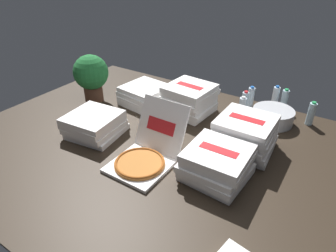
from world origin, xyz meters
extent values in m
cube|color=#2D2319|center=(0.00, 0.00, -0.01)|extent=(3.20, 2.40, 0.02)
cube|color=white|center=(0.03, -0.29, 0.01)|extent=(0.39, 0.39, 0.02)
cylinder|color=#B77033|center=(0.03, -0.29, 0.03)|extent=(0.36, 0.36, 0.02)
torus|color=#9C501E|center=(0.03, -0.29, 0.04)|extent=(0.35, 0.35, 0.02)
cube|color=white|center=(0.03, -0.01, 0.20)|extent=(0.39, 0.18, 0.37)
cube|color=red|center=(0.03, -0.02, 0.21)|extent=(0.24, 0.04, 0.09)
cube|color=white|center=(0.57, 0.33, 0.02)|extent=(0.42, 0.42, 0.04)
cube|color=red|center=(0.57, 0.33, 0.05)|extent=(0.26, 0.09, 0.00)
cube|color=white|center=(0.57, 0.32, 0.07)|extent=(0.41, 0.41, 0.04)
cube|color=white|center=(0.56, 0.31, 0.11)|extent=(0.40, 0.40, 0.04)
cube|color=red|center=(0.56, 0.31, 0.14)|extent=(0.26, 0.07, 0.00)
cube|color=white|center=(0.56, 0.32, 0.16)|extent=(0.42, 0.42, 0.04)
cube|color=red|center=(0.56, 0.32, 0.18)|extent=(0.26, 0.09, 0.00)
cube|color=white|center=(0.56, 0.31, 0.20)|extent=(0.41, 0.41, 0.04)
cube|color=white|center=(0.55, 0.32, 0.25)|extent=(0.40, 0.40, 0.04)
cube|color=red|center=(0.55, 0.32, 0.27)|extent=(0.26, 0.07, 0.00)
cube|color=white|center=(-0.56, 0.54, 0.02)|extent=(0.44, 0.44, 0.04)
cube|color=red|center=(-0.56, 0.54, 0.05)|extent=(0.26, 0.10, 0.00)
cube|color=white|center=(-0.56, 0.54, 0.07)|extent=(0.44, 0.44, 0.04)
cube|color=white|center=(-0.57, 0.54, 0.11)|extent=(0.45, 0.45, 0.04)
cube|color=red|center=(-0.57, 0.54, 0.14)|extent=(0.26, 0.11, 0.00)
cube|color=white|center=(-0.56, 0.56, 0.16)|extent=(0.43, 0.43, 0.04)
cube|color=white|center=(-0.10, 0.63, 0.02)|extent=(0.42, 0.42, 0.04)
cube|color=white|center=(-0.08, 0.61, 0.07)|extent=(0.40, 0.40, 0.04)
cube|color=white|center=(-0.10, 0.63, 0.11)|extent=(0.42, 0.42, 0.04)
cube|color=red|center=(-0.10, 0.63, 0.14)|extent=(0.26, 0.09, 0.00)
cube|color=white|center=(-0.10, 0.61, 0.16)|extent=(0.43, 0.43, 0.04)
cube|color=red|center=(-0.10, 0.61, 0.18)|extent=(0.26, 0.10, 0.00)
cube|color=white|center=(-0.09, 0.63, 0.20)|extent=(0.44, 0.44, 0.04)
cube|color=white|center=(-0.10, 0.62, 0.25)|extent=(0.42, 0.42, 0.04)
cube|color=red|center=(-0.10, 0.62, 0.27)|extent=(0.26, 0.09, 0.00)
cube|color=white|center=(-0.55, -0.13, 0.02)|extent=(0.44, 0.44, 0.04)
cube|color=white|center=(-0.56, -0.15, 0.07)|extent=(0.42, 0.42, 0.04)
cube|color=red|center=(-0.56, -0.15, 0.09)|extent=(0.26, 0.09, 0.00)
cube|color=white|center=(-0.57, -0.15, 0.11)|extent=(0.42, 0.42, 0.04)
cube|color=white|center=(-0.57, -0.15, 0.16)|extent=(0.43, 0.43, 0.04)
cube|color=white|center=(0.52, -0.08, 0.02)|extent=(0.42, 0.42, 0.04)
cube|color=red|center=(0.52, -0.08, 0.05)|extent=(0.26, 0.09, 0.00)
cube|color=white|center=(0.53, -0.10, 0.07)|extent=(0.41, 0.41, 0.04)
cube|color=white|center=(0.51, -0.10, 0.11)|extent=(0.39, 0.39, 0.04)
cube|color=white|center=(0.53, -0.08, 0.16)|extent=(0.40, 0.40, 0.04)
cube|color=white|center=(0.52, -0.09, 0.20)|extent=(0.40, 0.40, 0.04)
cube|color=red|center=(0.52, -0.09, 0.23)|extent=(0.26, 0.08, 0.00)
cylinder|color=#B7BABF|center=(0.62, 0.86, 0.06)|extent=(0.36, 0.36, 0.13)
cylinder|color=silver|center=(0.64, 1.16, 0.10)|extent=(0.06, 0.06, 0.20)
cylinder|color=#239951|center=(0.64, 1.16, 0.21)|extent=(0.03, 0.03, 0.02)
cylinder|color=silver|center=(0.35, 1.04, 0.10)|extent=(0.06, 0.06, 0.20)
cylinder|color=blue|center=(0.35, 1.04, 0.21)|extent=(0.03, 0.03, 0.02)
cylinder|color=white|center=(0.54, 1.18, 0.10)|extent=(0.06, 0.06, 0.20)
cylinder|color=blue|center=(0.54, 1.18, 0.21)|extent=(0.03, 0.03, 0.02)
cylinder|color=silver|center=(0.90, 1.01, 0.10)|extent=(0.06, 0.06, 0.20)
cylinder|color=#239951|center=(0.90, 1.01, 0.21)|extent=(0.03, 0.03, 0.02)
cylinder|color=silver|center=(0.34, 0.90, 0.10)|extent=(0.06, 0.06, 0.20)
cylinder|color=red|center=(0.34, 0.90, 0.21)|extent=(0.03, 0.03, 0.02)
cylinder|color=silver|center=(0.36, 0.78, 0.10)|extent=(0.06, 0.06, 0.20)
cylinder|color=white|center=(0.36, 0.78, 0.21)|extent=(0.03, 0.03, 0.02)
cylinder|color=#513323|center=(-1.04, 0.31, 0.08)|extent=(0.19, 0.19, 0.16)
sphere|color=#206C31|center=(-1.04, 0.31, 0.30)|extent=(0.34, 0.34, 0.34)
camera|label=1|loc=(1.10, -1.57, 1.34)|focal=31.68mm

